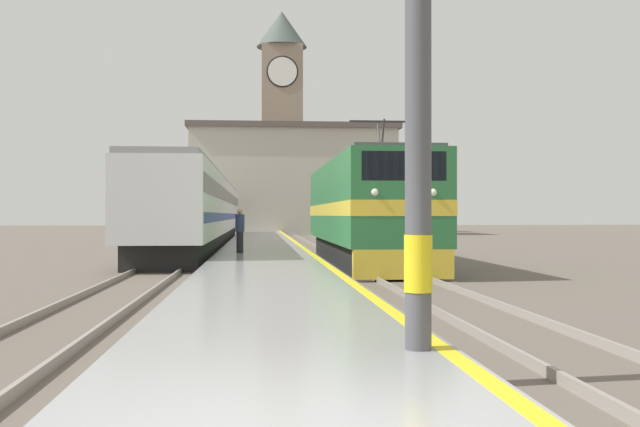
{
  "coord_description": "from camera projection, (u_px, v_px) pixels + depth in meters",
  "views": [
    {
      "loc": [
        -0.28,
        -5.03,
        1.83
      ],
      "look_at": [
        1.67,
        18.17,
        1.88
      ],
      "focal_mm": 42.0,
      "sensor_mm": 36.0,
      "label": 1
    }
  ],
  "objects": [
    {
      "name": "rail_track_far",
      "position": [
        179.0,
        260.0,
        29.66
      ],
      "size": [
        2.83,
        140.0,
        0.16
      ],
      "color": "#60564C",
      "rests_on": "ground"
    },
    {
      "name": "platform",
      "position": [
        264.0,
        255.0,
        29.95
      ],
      "size": [
        3.66,
        140.0,
        0.43
      ],
      "color": "#999999",
      "rests_on": "ground"
    },
    {
      "name": "station_building",
      "position": [
        293.0,
        180.0,
        70.29
      ],
      "size": [
        19.22,
        9.09,
        10.11
      ],
      "color": "#B7B2A3",
      "rests_on": "ground"
    },
    {
      "name": "rail_track_near",
      "position": [
        355.0,
        259.0,
        30.25
      ],
      "size": [
        2.83,
        140.0,
        0.16
      ],
      "color": "#60564C",
      "rests_on": "ground"
    },
    {
      "name": "locomotive_train",
      "position": [
        364.0,
        211.0,
        27.68
      ],
      "size": [
        2.92,
        15.34,
        4.86
      ],
      "color": "black",
      "rests_on": "ground"
    },
    {
      "name": "passenger_train",
      "position": [
        203.0,
        210.0,
        43.09
      ],
      "size": [
        2.92,
        41.15,
        3.91
      ],
      "color": "black",
      "rests_on": "ground"
    },
    {
      "name": "clock_tower",
      "position": [
        282.0,
        114.0,
        79.86
      ],
      "size": [
        5.37,
        5.37,
        23.64
      ],
      "color": "gray",
      "rests_on": "ground"
    },
    {
      "name": "person_on_platform",
      "position": [
        240.0,
        230.0,
        27.79
      ],
      "size": [
        0.34,
        0.34,
        1.65
      ],
      "color": "#23232D",
      "rests_on": "platform"
    },
    {
      "name": "ground_plane",
      "position": [
        263.0,
        254.0,
        34.93
      ],
      "size": [
        200.0,
        200.0,
        0.0
      ],
      "primitive_type": "plane",
      "color": "#60564C"
    }
  ]
}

